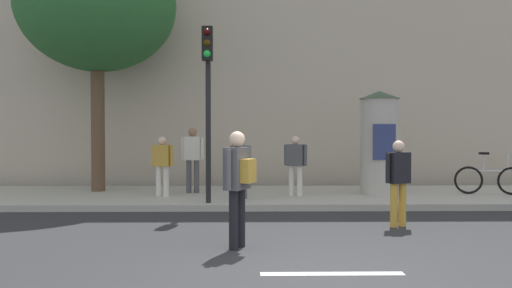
{
  "coord_description": "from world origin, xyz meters",
  "views": [
    {
      "loc": [
        -1.05,
        -6.39,
        1.79
      ],
      "look_at": [
        -0.92,
        2.0,
        1.58
      ],
      "focal_mm": 36.25,
      "sensor_mm": 36.0,
      "label": 1
    }
  ],
  "objects_px": {
    "traffic_light": "(208,84)",
    "street_tree": "(97,5)",
    "pedestrian_with_bag": "(162,162)",
    "poster_column": "(379,142)",
    "bicycle_leaning": "(490,179)",
    "pedestrian_in_red_top": "(398,177)",
    "pedestrian_in_light_jacket": "(241,163)",
    "pedestrian_in_dark_shirt": "(295,161)",
    "pedestrian_tallest": "(238,178)",
    "pedestrian_with_backpack": "(193,155)"
  },
  "relations": [
    {
      "from": "pedestrian_tallest",
      "to": "bicycle_leaning",
      "type": "height_order",
      "value": "pedestrian_tallest"
    },
    {
      "from": "traffic_light",
      "to": "pedestrian_in_red_top",
      "type": "bearing_deg",
      "value": -29.1
    },
    {
      "from": "pedestrian_in_red_top",
      "to": "pedestrian_with_bag",
      "type": "distance_m",
      "value": 5.99
    },
    {
      "from": "traffic_light",
      "to": "pedestrian_in_dark_shirt",
      "type": "relative_size",
      "value": 2.62
    },
    {
      "from": "poster_column",
      "to": "bicycle_leaning",
      "type": "height_order",
      "value": "poster_column"
    },
    {
      "from": "traffic_light",
      "to": "poster_column",
      "type": "bearing_deg",
      "value": 21.61
    },
    {
      "from": "poster_column",
      "to": "pedestrian_in_dark_shirt",
      "type": "height_order",
      "value": "poster_column"
    },
    {
      "from": "pedestrian_in_light_jacket",
      "to": "street_tree",
      "type": "bearing_deg",
      "value": 156.39
    },
    {
      "from": "traffic_light",
      "to": "pedestrian_in_red_top",
      "type": "distance_m",
      "value": 4.65
    },
    {
      "from": "pedestrian_with_bag",
      "to": "bicycle_leaning",
      "type": "relative_size",
      "value": 0.86
    },
    {
      "from": "poster_column",
      "to": "bicycle_leaning",
      "type": "xyz_separation_m",
      "value": [
        2.83,
        -0.17,
        -0.97
      ]
    },
    {
      "from": "traffic_light",
      "to": "pedestrian_tallest",
      "type": "distance_m",
      "value": 4.26
    },
    {
      "from": "pedestrian_with_backpack",
      "to": "pedestrian_in_dark_shirt",
      "type": "bearing_deg",
      "value": -14.53
    },
    {
      "from": "poster_column",
      "to": "pedestrian_with_backpack",
      "type": "relative_size",
      "value": 1.55
    },
    {
      "from": "traffic_light",
      "to": "street_tree",
      "type": "relative_size",
      "value": 0.58
    },
    {
      "from": "pedestrian_with_backpack",
      "to": "pedestrian_with_bag",
      "type": "distance_m",
      "value": 0.99
    },
    {
      "from": "traffic_light",
      "to": "pedestrian_with_bag",
      "type": "bearing_deg",
      "value": 133.67
    },
    {
      "from": "poster_column",
      "to": "bicycle_leaning",
      "type": "distance_m",
      "value": 3.0
    },
    {
      "from": "poster_column",
      "to": "bicycle_leaning",
      "type": "relative_size",
      "value": 1.54
    },
    {
      "from": "pedestrian_tallest",
      "to": "pedestrian_in_light_jacket",
      "type": "height_order",
      "value": "pedestrian_tallest"
    },
    {
      "from": "poster_column",
      "to": "pedestrian_with_backpack",
      "type": "height_order",
      "value": "poster_column"
    },
    {
      "from": "pedestrian_tallest",
      "to": "pedestrian_in_red_top",
      "type": "relative_size",
      "value": 1.11
    },
    {
      "from": "pedestrian_tallest",
      "to": "pedestrian_in_light_jacket",
      "type": "xyz_separation_m",
      "value": [
        -0.02,
        4.58,
        -0.05
      ]
    },
    {
      "from": "street_tree",
      "to": "pedestrian_in_light_jacket",
      "type": "xyz_separation_m",
      "value": [
        3.93,
        -1.72,
        -4.17
      ]
    },
    {
      "from": "pedestrian_tallest",
      "to": "pedestrian_in_light_jacket",
      "type": "distance_m",
      "value": 4.58
    },
    {
      "from": "street_tree",
      "to": "bicycle_leaning",
      "type": "distance_m",
      "value": 11.37
    },
    {
      "from": "pedestrian_tallest",
      "to": "pedestrian_with_bag",
      "type": "xyz_separation_m",
      "value": [
        -2.0,
        5.11,
        -0.07
      ]
    },
    {
      "from": "pedestrian_in_red_top",
      "to": "pedestrian_with_backpack",
      "type": "xyz_separation_m",
      "value": [
        -4.27,
        4.06,
        0.23
      ]
    },
    {
      "from": "pedestrian_in_red_top",
      "to": "pedestrian_in_light_jacket",
      "type": "relative_size",
      "value": 1.08
    },
    {
      "from": "pedestrian_in_dark_shirt",
      "to": "pedestrian_tallest",
      "type": "bearing_deg",
      "value": -104.68
    },
    {
      "from": "pedestrian_with_backpack",
      "to": "pedestrian_with_bag",
      "type": "bearing_deg",
      "value": -134.3
    },
    {
      "from": "pedestrian_in_red_top",
      "to": "pedestrian_with_bag",
      "type": "height_order",
      "value": "pedestrian_with_bag"
    },
    {
      "from": "pedestrian_with_backpack",
      "to": "bicycle_leaning",
      "type": "distance_m",
      "value": 7.74
    },
    {
      "from": "pedestrian_with_backpack",
      "to": "pedestrian_with_bag",
      "type": "height_order",
      "value": "pedestrian_with_backpack"
    },
    {
      "from": "traffic_light",
      "to": "street_tree",
      "type": "height_order",
      "value": "street_tree"
    },
    {
      "from": "pedestrian_tallest",
      "to": "pedestrian_with_bag",
      "type": "bearing_deg",
      "value": 111.34
    },
    {
      "from": "pedestrian_with_bag",
      "to": "bicycle_leaning",
      "type": "xyz_separation_m",
      "value": [
        8.39,
        0.24,
        -0.47
      ]
    },
    {
      "from": "pedestrian_tallest",
      "to": "traffic_light",
      "type": "bearing_deg",
      "value": 101.23
    },
    {
      "from": "pedestrian_in_light_jacket",
      "to": "bicycle_leaning",
      "type": "relative_size",
      "value": 0.86
    },
    {
      "from": "pedestrian_in_red_top",
      "to": "poster_column",
      "type": "bearing_deg",
      "value": 80.91
    },
    {
      "from": "poster_column",
      "to": "pedestrian_in_light_jacket",
      "type": "relative_size",
      "value": 1.79
    },
    {
      "from": "pedestrian_tallest",
      "to": "pedestrian_in_dark_shirt",
      "type": "relative_size",
      "value": 1.18
    },
    {
      "from": "pedestrian_with_backpack",
      "to": "pedestrian_in_dark_shirt",
      "type": "xyz_separation_m",
      "value": [
        2.66,
        -0.69,
        -0.13
      ]
    },
    {
      "from": "pedestrian_in_dark_shirt",
      "to": "bicycle_leaning",
      "type": "distance_m",
      "value": 5.08
    },
    {
      "from": "pedestrian_with_bag",
      "to": "bicycle_leaning",
      "type": "distance_m",
      "value": 8.4
    },
    {
      "from": "street_tree",
      "to": "pedestrian_with_bag",
      "type": "height_order",
      "value": "street_tree"
    },
    {
      "from": "traffic_light",
      "to": "pedestrian_with_bag",
      "type": "distance_m",
      "value": 2.56
    },
    {
      "from": "pedestrian_in_light_jacket",
      "to": "pedestrian_with_backpack",
      "type": "height_order",
      "value": "pedestrian_with_backpack"
    },
    {
      "from": "traffic_light",
      "to": "pedestrian_in_light_jacket",
      "type": "xyz_separation_m",
      "value": [
        0.74,
        0.77,
        -1.81
      ]
    },
    {
      "from": "pedestrian_in_dark_shirt",
      "to": "street_tree",
      "type": "bearing_deg",
      "value": 167.45
    }
  ]
}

